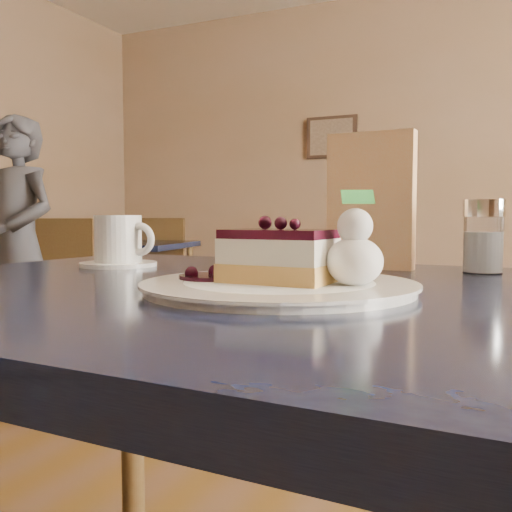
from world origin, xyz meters
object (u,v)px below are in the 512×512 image
at_px(cheesecake_slice, 279,256).
at_px(bg_table_far_left, 119,334).
at_px(main_table, 296,351).
at_px(coffee_set, 119,243).
at_px(patron, 18,245).
at_px(dessert_plate, 279,287).

distance_m(cheesecake_slice, bg_table_far_left, 3.67).
relative_size(main_table, cheesecake_slice, 9.98).
distance_m(coffee_set, bg_table_far_left, 3.24).
distance_m(main_table, patron, 2.97).
distance_m(cheesecake_slice, patron, 3.01).
relative_size(dessert_plate, cheesecake_slice, 2.45).
bearing_deg(dessert_plate, patron, 142.94).
distance_m(coffee_set, patron, 2.55).
height_order(cheesecake_slice, bg_table_far_left, cheesecake_slice).
bearing_deg(dessert_plate, bg_table_far_left, 131.29).
relative_size(dessert_plate, coffee_set, 2.20).
xyz_separation_m(main_table, cheesecake_slice, (-0.00, -0.06, 0.13)).
distance_m(main_table, bg_table_far_left, 3.60).
height_order(dessert_plate, patron, patron).
xyz_separation_m(main_table, coffee_set, (-0.42, 0.16, 0.13)).
relative_size(cheesecake_slice, bg_table_far_left, 0.08).
bearing_deg(patron, main_table, -30.21).
height_order(main_table, coffee_set, coffee_set).
bearing_deg(cheesecake_slice, coffee_set, 155.40).
xyz_separation_m(dessert_plate, patron, (-2.40, 1.81, -0.08)).
xyz_separation_m(dessert_plate, bg_table_far_left, (-2.36, 2.69, -0.77)).
xyz_separation_m(cheesecake_slice, patron, (-2.40, 1.81, -0.12)).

